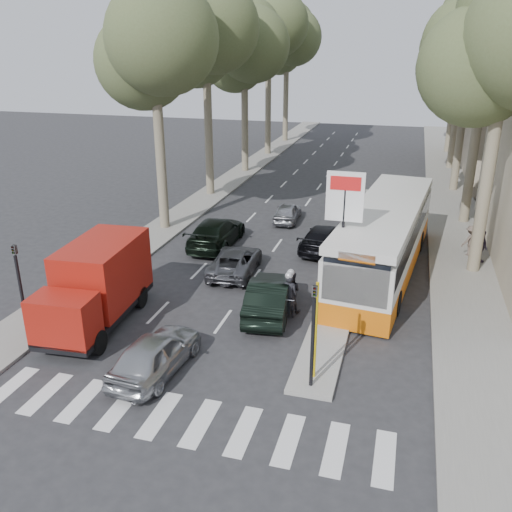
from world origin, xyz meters
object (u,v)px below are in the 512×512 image
(silver_hatchback, at_px, (155,353))
(city_bus, at_px, (385,238))
(dark_hatchback, at_px, (270,296))
(motorcycle, at_px, (290,295))
(red_truck, at_px, (97,284))

(silver_hatchback, distance_m, city_bus, 12.59)
(dark_hatchback, xyz_separation_m, motorcycle, (0.79, 0.04, 0.15))
(silver_hatchback, bearing_deg, city_bus, -117.22)
(dark_hatchback, relative_size, red_truck, 0.76)
(motorcycle, bearing_deg, red_truck, -162.32)
(silver_hatchback, relative_size, motorcycle, 1.77)
(silver_hatchback, relative_size, city_bus, 0.32)
(silver_hatchback, height_order, dark_hatchback, dark_hatchback)
(silver_hatchback, height_order, red_truck, red_truck)
(dark_hatchback, distance_m, city_bus, 6.92)
(silver_hatchback, distance_m, motorcycle, 6.19)
(dark_hatchback, relative_size, city_bus, 0.35)
(red_truck, bearing_deg, silver_hatchback, -39.81)
(dark_hatchback, height_order, motorcycle, motorcycle)
(silver_hatchback, xyz_separation_m, dark_hatchback, (2.57, 5.15, 0.05))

